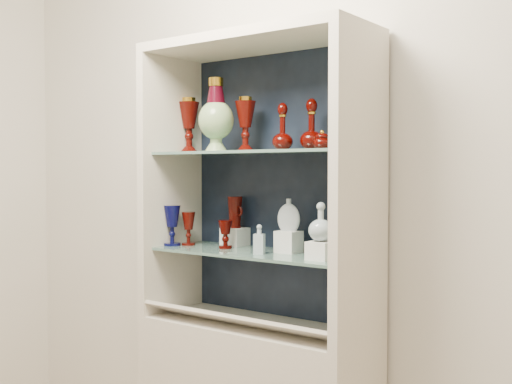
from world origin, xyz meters
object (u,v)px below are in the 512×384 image
Objects in this scene: ruby_pitcher at (235,212)px; pedestal_lamp_right at (245,124)px; enamel_urn at (216,115)px; cobalt_goblet at (172,225)px; ruby_decanter_a at (283,124)px; ruby_goblet_tall at (189,228)px; clear_round_decanter at (321,223)px; flat_flask at (289,214)px; ruby_decanter_b at (312,123)px; clear_square_bottle at (259,239)px; ruby_goblet_small at (225,234)px; pedestal_lamp_left at (189,125)px; cameo_medallion at (342,216)px; lidded_bowl at (322,140)px.

pedestal_lamp_right is at bearing -12.59° from ruby_pitcher.
ruby_pitcher is at bearing 97.17° from enamel_urn.
cobalt_goblet is (-0.25, -0.02, -0.49)m from enamel_urn.
ruby_goblet_tall is at bearing -178.59° from ruby_decanter_a.
pedestal_lamp_right is 0.60m from clear_round_decanter.
ruby_goblet_tall is 0.52m from flat_flask.
ruby_decanter_b is (0.32, 0.02, -0.01)m from pedestal_lamp_right.
ruby_decanter_b is 0.52m from clear_square_bottle.
cobalt_goblet is at bearing -179.71° from clear_round_decanter.
enamel_urn is 1.45× the size of ruby_decanter_a.
ruby_goblet_tall is 0.44m from clear_square_bottle.
ruby_goblet_small is 0.53m from clear_round_decanter.
pedestal_lamp_left is 0.87m from cameo_medallion.
ruby_goblet_tall is 1.06× the size of clear_round_decanter.
cameo_medallion is (0.44, 0.06, -0.38)m from pedestal_lamp_right.
ruby_goblet_small is 0.32m from flat_flask.
flat_flask is 0.23m from cameo_medallion.
flat_flask is (-0.17, 0.03, -0.30)m from lidded_bowl.
ruby_decanter_b reaches higher than ruby_decanter_a.
ruby_decanter_b reaches higher than lidded_bowl.
lidded_bowl reaches higher than ruby_goblet_tall.
pedestal_lamp_left reaches higher than cameo_medallion.
ruby_goblet_tall reaches higher than ruby_goblet_small.
enamel_urn is 0.52m from ruby_goblet_small.
clear_square_bottle is at bearing -179.63° from clear_round_decanter.
clear_round_decanter is at bearing -8.06° from pedestal_lamp_left.
pedestal_lamp_right is at bearing 167.09° from flat_flask.
ruby_decanter_b is at bearing 14.81° from enamel_urn.
clear_square_bottle is at bearing -15.04° from ruby_pitcher.
enamel_urn is 0.43m from ruby_decanter_b.
cobalt_goblet is 0.49m from clear_square_bottle.
cobalt_goblet is at bearing -166.53° from ruby_goblet_small.
clear_square_bottle is (-0.25, -0.08, -0.40)m from lidded_bowl.
pedestal_lamp_right is 0.13m from enamel_urn.
lidded_bowl reaches higher than cobalt_goblet.
ruby_goblet_small is (0.21, 0.00, -0.01)m from ruby_goblet_tall.
flat_flask is at bearing 8.54° from ruby_goblet_small.
pedestal_lamp_right is 2.94× the size of lidded_bowl.
ruby_decanter_a is at bearing 1.41° from ruby_goblet_tall.
ruby_decanter_b is 1.22× the size of cobalt_goblet.
ruby_decanter_b is 0.39m from cameo_medallion.
lidded_bowl is 0.56× the size of ruby_pitcher.
ruby_pitcher is 0.57m from clear_round_decanter.
pedestal_lamp_left is 1.15× the size of ruby_decanter_b.
enamel_urn reaches higher than clear_square_bottle.
ruby_goblet_small is at bearing -171.08° from ruby_decanter_b.
pedestal_lamp_left reaches higher than ruby_goblet_tall.
lidded_bowl is 0.79m from ruby_goblet_tall.
ruby_goblet_small is (-0.48, -0.02, -0.40)m from lidded_bowl.
ruby_goblet_tall is (-0.69, -0.02, -0.38)m from lidded_bowl.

